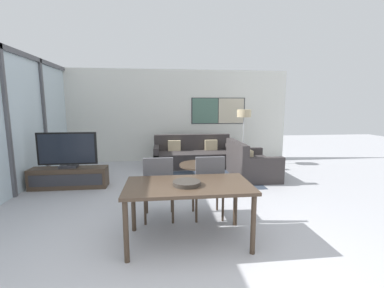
{
  "coord_description": "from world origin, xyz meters",
  "views": [
    {
      "loc": [
        -0.31,
        -2.04,
        1.72
      ],
      "look_at": [
        0.28,
        3.03,
        0.95
      ],
      "focal_mm": 24.0,
      "sensor_mm": 36.0,
      "label": 1
    }
  ],
  "objects_px": {
    "tv_console": "(69,178)",
    "dining_table": "(188,190)",
    "coffee_table": "(201,168)",
    "floor_lamp": "(244,117)",
    "dining_chair_centre": "(209,185)",
    "sofa_side": "(249,165)",
    "fruit_bowl": "(187,183)",
    "television": "(67,150)",
    "sofa_main": "(193,156)",
    "dining_chair_left": "(159,186)"
  },
  "relations": [
    {
      "from": "tv_console",
      "to": "dining_table",
      "type": "bearing_deg",
      "value": -46.96
    },
    {
      "from": "tv_console",
      "to": "coffee_table",
      "type": "xyz_separation_m",
      "value": [
        2.83,
        0.25,
        0.07
      ]
    },
    {
      "from": "floor_lamp",
      "to": "dining_chair_centre",
      "type": "bearing_deg",
      "value": -115.19
    },
    {
      "from": "sofa_side",
      "to": "fruit_bowl",
      "type": "distance_m",
      "value": 3.42
    },
    {
      "from": "television",
      "to": "dining_table",
      "type": "distance_m",
      "value": 3.33
    },
    {
      "from": "fruit_bowl",
      "to": "sofa_main",
      "type": "bearing_deg",
      "value": 82.0
    },
    {
      "from": "sofa_main",
      "to": "dining_chair_centre",
      "type": "relative_size",
      "value": 2.26
    },
    {
      "from": "coffee_table",
      "to": "floor_lamp",
      "type": "bearing_deg",
      "value": 45.7
    },
    {
      "from": "sofa_side",
      "to": "dining_chair_centre",
      "type": "distance_m",
      "value": 2.61
    },
    {
      "from": "television",
      "to": "dining_table",
      "type": "bearing_deg",
      "value": -46.97
    },
    {
      "from": "coffee_table",
      "to": "television",
      "type": "bearing_deg",
      "value": -175.02
    },
    {
      "from": "sofa_main",
      "to": "dining_chair_centre",
      "type": "xyz_separation_m",
      "value": [
        -0.19,
        -3.51,
        0.26
      ]
    },
    {
      "from": "television",
      "to": "dining_table",
      "type": "relative_size",
      "value": 0.76
    },
    {
      "from": "television",
      "to": "sofa_main",
      "type": "height_order",
      "value": "television"
    },
    {
      "from": "sofa_side",
      "to": "dining_chair_left",
      "type": "height_order",
      "value": "dining_chair_left"
    },
    {
      "from": "sofa_side",
      "to": "dining_table",
      "type": "distance_m",
      "value": 3.35
    },
    {
      "from": "television",
      "to": "coffee_table",
      "type": "xyz_separation_m",
      "value": [
        2.83,
        0.25,
        -0.52
      ]
    },
    {
      "from": "dining_table",
      "to": "dining_chair_left",
      "type": "bearing_deg",
      "value": 120.3
    },
    {
      "from": "dining_table",
      "to": "dining_chair_left",
      "type": "distance_m",
      "value": 0.75
    },
    {
      "from": "dining_table",
      "to": "dining_chair_centre",
      "type": "distance_m",
      "value": 0.74
    },
    {
      "from": "sofa_main",
      "to": "dining_table",
      "type": "relative_size",
      "value": 1.44
    },
    {
      "from": "tv_console",
      "to": "dining_table",
      "type": "xyz_separation_m",
      "value": [
        2.27,
        -2.43,
        0.46
      ]
    },
    {
      "from": "floor_lamp",
      "to": "tv_console",
      "type": "bearing_deg",
      "value": -157.68
    },
    {
      "from": "coffee_table",
      "to": "dining_chair_centre",
      "type": "relative_size",
      "value": 1.01
    },
    {
      "from": "sofa_main",
      "to": "dining_table",
      "type": "distance_m",
      "value": 4.19
    },
    {
      "from": "dining_chair_left",
      "to": "dining_chair_centre",
      "type": "height_order",
      "value": "same"
    },
    {
      "from": "dining_chair_left",
      "to": "fruit_bowl",
      "type": "relative_size",
      "value": 2.91
    },
    {
      "from": "sofa_side",
      "to": "fruit_bowl",
      "type": "bearing_deg",
      "value": 148.05
    },
    {
      "from": "tv_console",
      "to": "floor_lamp",
      "type": "bearing_deg",
      "value": 22.32
    },
    {
      "from": "sofa_main",
      "to": "dining_chair_left",
      "type": "relative_size",
      "value": 2.26
    },
    {
      "from": "tv_console",
      "to": "sofa_main",
      "type": "relative_size",
      "value": 0.69
    },
    {
      "from": "dining_table",
      "to": "fruit_bowl",
      "type": "relative_size",
      "value": 4.59
    },
    {
      "from": "sofa_side",
      "to": "dining_chair_centre",
      "type": "relative_size",
      "value": 1.43
    },
    {
      "from": "tv_console",
      "to": "television",
      "type": "height_order",
      "value": "television"
    },
    {
      "from": "dining_table",
      "to": "floor_lamp",
      "type": "xyz_separation_m",
      "value": [
        2.06,
        4.21,
        0.72
      ]
    },
    {
      "from": "sofa_main",
      "to": "coffee_table",
      "type": "relative_size",
      "value": 2.25
    },
    {
      "from": "dining_table",
      "to": "sofa_side",
      "type": "bearing_deg",
      "value": 57.91
    },
    {
      "from": "sofa_main",
      "to": "coffee_table",
      "type": "bearing_deg",
      "value": -90.0
    },
    {
      "from": "dining_chair_left",
      "to": "floor_lamp",
      "type": "bearing_deg",
      "value": 55.74
    },
    {
      "from": "sofa_main",
      "to": "sofa_side",
      "type": "distance_m",
      "value": 1.78
    },
    {
      "from": "tv_console",
      "to": "sofa_side",
      "type": "relative_size",
      "value": 1.1
    },
    {
      "from": "fruit_bowl",
      "to": "floor_lamp",
      "type": "xyz_separation_m",
      "value": [
        2.08,
        4.26,
        0.61
      ]
    },
    {
      "from": "coffee_table",
      "to": "dining_table",
      "type": "xyz_separation_m",
      "value": [
        -0.57,
        -2.68,
        0.39
      ]
    },
    {
      "from": "coffee_table",
      "to": "dining_table",
      "type": "distance_m",
      "value": 2.76
    },
    {
      "from": "dining_chair_left",
      "to": "dining_chair_centre",
      "type": "distance_m",
      "value": 0.75
    },
    {
      "from": "coffee_table",
      "to": "dining_chair_centre",
      "type": "height_order",
      "value": "dining_chair_centre"
    },
    {
      "from": "coffee_table",
      "to": "sofa_main",
      "type": "bearing_deg",
      "value": 90.0
    },
    {
      "from": "television",
      "to": "sofa_main",
      "type": "distance_m",
      "value": 3.35
    },
    {
      "from": "tv_console",
      "to": "dining_chair_centre",
      "type": "bearing_deg",
      "value": -34.31
    },
    {
      "from": "television",
      "to": "fruit_bowl",
      "type": "distance_m",
      "value": 3.35
    }
  ]
}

